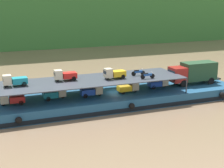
# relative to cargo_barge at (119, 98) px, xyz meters

# --- Properties ---
(ground_plane) EXTENTS (400.00, 400.00, 0.00)m
(ground_plane) POSITION_rel_cargo_barge_xyz_m (0.00, 0.02, -0.75)
(ground_plane) COLOR #7F664C
(cargo_barge) EXTENTS (33.05, 8.32, 1.50)m
(cargo_barge) POSITION_rel_cargo_barge_xyz_m (0.00, 0.00, 0.00)
(cargo_barge) COLOR navy
(cargo_barge) RESTS_ON ground
(covered_lorry) EXTENTS (7.88, 2.39, 3.10)m
(covered_lorry) POSITION_rel_cargo_barge_xyz_m (11.54, 0.17, 2.45)
(covered_lorry) COLOR maroon
(covered_lorry) RESTS_ON cargo_barge
(cargo_rack) EXTENTS (23.85, 6.94, 2.00)m
(cargo_rack) POSITION_rel_cargo_barge_xyz_m (-3.80, 0.02, 2.69)
(cargo_rack) COLOR #383D47
(cargo_rack) RESTS_ON cargo_barge
(mini_truck_lower_stern) EXTENTS (2.78, 1.26, 1.38)m
(mini_truck_lower_stern) POSITION_rel_cargo_barge_xyz_m (-13.41, -0.36, 1.44)
(mini_truck_lower_stern) COLOR red
(mini_truck_lower_stern) RESTS_ON cargo_barge
(mini_truck_lower_aft) EXTENTS (2.79, 1.29, 1.38)m
(mini_truck_lower_aft) POSITION_rel_cargo_barge_xyz_m (-8.34, 0.06, 1.44)
(mini_truck_lower_aft) COLOR teal
(mini_truck_lower_aft) RESTS_ON cargo_barge
(mini_truck_lower_mid) EXTENTS (2.79, 1.29, 1.38)m
(mini_truck_lower_mid) POSITION_rel_cargo_barge_xyz_m (-3.80, -0.42, 1.44)
(mini_truck_lower_mid) COLOR #1E47B7
(mini_truck_lower_mid) RESTS_ON cargo_barge
(mini_truck_lower_fore) EXTENTS (2.74, 1.20, 1.38)m
(mini_truck_lower_fore) POSITION_rel_cargo_barge_xyz_m (1.15, -0.50, 1.44)
(mini_truck_lower_fore) COLOR gold
(mini_truck_lower_fore) RESTS_ON cargo_barge
(mini_truck_lower_bow) EXTENTS (2.75, 1.22, 1.38)m
(mini_truck_lower_bow) POSITION_rel_cargo_barge_xyz_m (5.91, 0.16, 1.44)
(mini_truck_lower_bow) COLOR #1E47B7
(mini_truck_lower_bow) RESTS_ON cargo_barge
(mini_truck_upper_stern) EXTENTS (2.76, 1.23, 1.38)m
(mini_truck_upper_stern) POSITION_rel_cargo_barge_xyz_m (-12.90, 0.26, 3.44)
(mini_truck_upper_stern) COLOR teal
(mini_truck_upper_stern) RESTS_ON cargo_rack
(mini_truck_upper_mid) EXTENTS (2.75, 1.22, 1.38)m
(mini_truck_upper_mid) POSITION_rel_cargo_barge_xyz_m (-6.83, 0.81, 3.44)
(mini_truck_upper_mid) COLOR red
(mini_truck_upper_mid) RESTS_ON cargo_rack
(mini_truck_upper_fore) EXTENTS (2.79, 1.28, 1.38)m
(mini_truck_upper_fore) POSITION_rel_cargo_barge_xyz_m (-0.83, -0.51, 3.44)
(mini_truck_upper_fore) COLOR gold
(mini_truck_upper_fore) RESTS_ON cargo_rack
(motorcycle_upper_port) EXTENTS (1.90, 0.55, 0.87)m
(motorcycle_upper_port) POSITION_rel_cargo_barge_xyz_m (3.06, -2.06, 3.18)
(motorcycle_upper_port) COLOR black
(motorcycle_upper_port) RESTS_ON cargo_rack
(motorcycle_upper_centre) EXTENTS (1.90, 0.55, 0.87)m
(motorcycle_upper_centre) POSITION_rel_cargo_barge_xyz_m (2.77, 0.02, 3.18)
(motorcycle_upper_centre) COLOR black
(motorcycle_upper_centre) RESTS_ON cargo_rack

